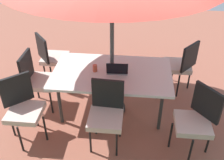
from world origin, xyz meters
name	(u,v)px	position (x,y,z in m)	size (l,w,h in m)	color
ground_plane	(112,109)	(0.00, 0.00, -0.01)	(10.00, 10.00, 0.02)	#935442
dining_table	(112,75)	(0.00, 0.00, 0.69)	(1.82, 1.07, 0.74)	white
chair_northwest	(197,119)	(-1.19, 0.72, 0.55)	(0.59, 0.58, 0.98)	beige
chair_east	(37,78)	(1.21, 0.01, 0.55)	(0.46, 0.46, 0.98)	beige
chair_northeast	(23,107)	(1.18, 0.71, 0.55)	(0.58, 0.59, 0.98)	beige
chair_southeast	(51,56)	(1.19, -0.72, 0.55)	(0.59, 0.58, 0.98)	beige
chair_north	(106,112)	(0.01, 0.71, 0.55)	(0.46, 0.47, 0.98)	beige
chair_southwest	(181,64)	(-1.14, -0.67, 0.55)	(0.59, 0.58, 0.98)	beige
laptop	(117,70)	(-0.08, 0.01, 0.79)	(0.33, 0.26, 0.21)	gray
cup	(95,68)	(0.26, 0.00, 0.80)	(0.07, 0.07, 0.11)	#CC4C33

